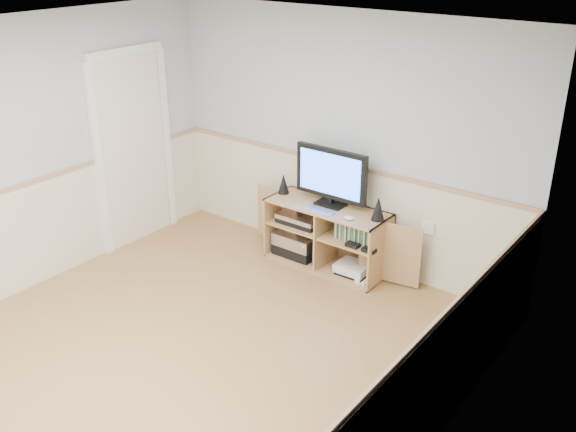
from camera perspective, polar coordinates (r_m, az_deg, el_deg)
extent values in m
cube|color=tan|center=(5.33, -9.24, -12.44)|extent=(4.00, 4.50, 0.02)
cube|color=white|center=(4.35, -11.50, 15.39)|extent=(4.00, 4.50, 0.02)
cube|color=#ACB5BA|center=(6.24, -23.07, 4.57)|extent=(0.02, 4.50, 2.50)
cube|color=#ACB5BA|center=(3.63, 12.34, -7.79)|extent=(0.02, 4.50, 2.50)
cube|color=#ACB5BA|center=(6.33, 4.81, 6.70)|extent=(4.00, 0.02, 2.50)
cube|color=beige|center=(6.58, 4.50, 0.42)|extent=(4.00, 0.01, 1.00)
cube|color=tan|center=(6.38, 4.62, 4.67)|extent=(4.00, 0.02, 0.04)
cube|color=silver|center=(6.99, -13.57, 5.62)|extent=(0.03, 0.82, 2.00)
cube|color=tan|center=(6.58, 3.39, -4.28)|extent=(1.26, 0.47, 0.02)
cube|color=tan|center=(6.31, 3.52, 0.76)|extent=(1.26, 0.47, 0.02)
cube|color=tan|center=(6.77, -0.89, -0.44)|extent=(0.02, 0.47, 0.65)
cube|color=tan|center=(6.16, 8.24, -3.32)|extent=(0.02, 0.47, 0.65)
cube|color=tan|center=(6.61, 4.55, -1.13)|extent=(1.26, 0.02, 0.65)
cube|color=tan|center=(6.44, 3.45, -1.82)|extent=(0.02, 0.45, 0.61)
cube|color=tan|center=(6.58, 1.20, -0.67)|extent=(0.60, 0.43, 0.02)
cube|color=tan|center=(6.27, 5.85, -2.11)|extent=(0.60, 0.43, 0.02)
cube|color=tan|center=(6.84, -0.98, -0.14)|extent=(0.60, 0.12, 0.61)
cube|color=tan|center=(6.18, 9.02, -3.26)|extent=(0.60, 0.12, 0.61)
cube|color=black|center=(6.34, 3.78, 1.07)|extent=(0.29, 0.18, 0.02)
cube|color=black|center=(6.32, 3.79, 1.40)|extent=(0.05, 0.04, 0.06)
cube|color=black|center=(6.22, 3.86, 3.79)|extent=(0.78, 0.05, 0.50)
cube|color=#3065FF|center=(6.20, 3.72, 3.72)|extent=(0.69, 0.01, 0.41)
cone|color=black|center=(6.58, -0.40, 2.90)|extent=(0.11, 0.11, 0.21)
cone|color=black|center=(6.01, 8.02, 0.66)|extent=(0.13, 0.13, 0.23)
cube|color=silver|center=(6.19, 2.88, 0.47)|extent=(0.30, 0.14, 0.01)
ellipsoid|color=white|center=(6.03, 5.42, -0.18)|extent=(0.11, 0.08, 0.04)
cube|color=black|center=(6.73, 0.90, -2.94)|extent=(0.45, 0.34, 0.11)
cube|color=silver|center=(6.68, 0.90, -2.02)|extent=(0.45, 0.34, 0.13)
cube|color=black|center=(6.56, 1.20, -0.39)|extent=(0.45, 0.31, 0.05)
cube|color=silver|center=(6.54, 1.20, -0.01)|extent=(0.45, 0.31, 0.05)
cube|color=black|center=(6.53, 2.62, -3.42)|extent=(0.04, 0.14, 0.20)
cube|color=white|center=(6.49, 5.11, -4.46)|extent=(0.22, 0.17, 0.05)
cube|color=black|center=(6.40, 5.78, -5.00)|extent=(0.31, 0.25, 0.03)
cube|color=white|center=(6.37, 5.80, -4.57)|extent=(0.32, 0.27, 0.08)
cube|color=white|center=(6.25, 6.96, -5.81)|extent=(0.04, 0.14, 0.03)
cube|color=white|center=(6.38, 7.54, -5.17)|extent=(0.09, 0.15, 0.03)
cube|color=#3F8C3F|center=(6.20, 5.95, -1.36)|extent=(0.39, 0.14, 0.19)
cube|color=white|center=(6.10, 12.37, -1.04)|extent=(0.12, 0.03, 0.12)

